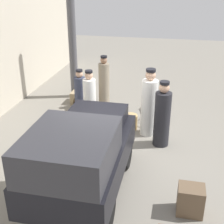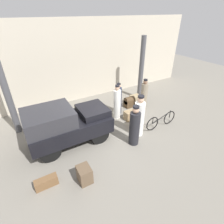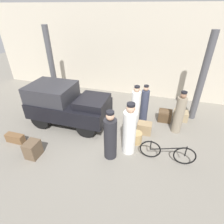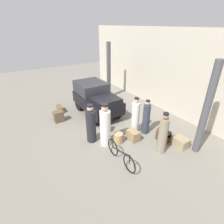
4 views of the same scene
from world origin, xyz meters
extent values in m
plane|color=gray|center=(0.00, 0.00, 0.00)|extent=(30.00, 30.00, 0.00)
cube|color=beige|center=(0.00, 4.08, 2.25)|extent=(16.00, 0.15, 4.50)
cylinder|color=#4C4C51|center=(-3.52, 2.27, 1.82)|extent=(0.27, 0.27, 3.64)
cylinder|color=#4C4C51|center=(3.36, 2.27, 1.82)|extent=(0.27, 0.27, 3.64)
cylinder|color=black|center=(-0.68, 1.11, 0.39)|extent=(0.78, 0.12, 0.78)
cylinder|color=black|center=(-0.68, -0.36, 0.39)|extent=(0.78, 0.12, 0.78)
cylinder|color=black|center=(-2.67, 1.11, 0.39)|extent=(0.78, 0.12, 0.78)
cylinder|color=black|center=(-2.67, -0.36, 0.39)|extent=(0.78, 0.12, 0.78)
cube|color=black|center=(-1.68, 0.38, 0.73)|extent=(3.22, 1.63, 0.63)
cube|color=#2D2D33|center=(-2.40, 0.38, 1.36)|extent=(1.77, 1.50, 0.63)
cube|color=black|center=(-0.63, 0.38, 1.18)|extent=(1.13, 1.27, 0.28)
torus|color=black|center=(2.83, -0.74, 0.34)|extent=(0.69, 0.04, 0.69)
torus|color=black|center=(1.77, -0.74, 0.34)|extent=(0.69, 0.04, 0.69)
cylinder|color=black|center=(2.30, -0.74, 0.51)|extent=(1.07, 0.04, 0.37)
cylinder|color=black|center=(1.77, -0.74, 0.52)|extent=(0.04, 0.04, 0.35)
cylinder|color=black|center=(2.83, -0.74, 0.54)|extent=(0.04, 0.04, 0.39)
cylinder|color=tan|center=(1.23, -0.12, 0.22)|extent=(0.41, 0.41, 0.43)
cylinder|color=#232328|center=(0.51, -1.04, 0.73)|extent=(0.41, 0.41, 1.45)
sphere|color=tan|center=(0.51, -1.04, 1.58)|extent=(0.26, 0.26, 0.26)
cylinder|color=black|center=(0.51, -1.04, 1.71)|extent=(0.24, 0.24, 0.07)
cylinder|color=white|center=(0.96, 1.00, 0.76)|extent=(0.35, 0.35, 1.51)
sphere|color=tan|center=(0.96, 1.00, 1.62)|extent=(0.22, 0.22, 0.22)
cylinder|color=black|center=(0.96, 1.00, 1.73)|extent=(0.21, 0.21, 0.06)
cylinder|color=gray|center=(2.64, 0.99, 0.75)|extent=(0.36, 0.36, 1.50)
sphere|color=#936B51|center=(2.64, 0.99, 1.61)|extent=(0.22, 0.22, 0.22)
cylinder|color=black|center=(2.64, 0.99, 1.72)|extent=(0.21, 0.21, 0.06)
cylinder|color=white|center=(1.04, -0.65, 0.79)|extent=(0.44, 0.44, 1.57)
sphere|color=tan|center=(1.04, -0.65, 1.71)|extent=(0.27, 0.27, 0.27)
cylinder|color=black|center=(1.04, -0.65, 1.85)|extent=(0.26, 0.26, 0.07)
cylinder|color=#33384C|center=(1.27, 1.38, 0.72)|extent=(0.33, 0.33, 1.44)
sphere|color=tan|center=(1.27, 1.38, 1.54)|extent=(0.20, 0.20, 0.20)
cylinder|color=black|center=(1.27, 1.38, 1.64)|extent=(0.19, 0.19, 0.06)
cube|color=brown|center=(-1.96, -1.76, 0.29)|extent=(0.40, 0.49, 0.57)
cube|color=#937A56|center=(1.43, 0.53, 0.23)|extent=(0.55, 0.39, 0.46)
cube|color=#4C3823|center=(2.17, 1.63, 0.20)|extent=(0.54, 0.40, 0.40)
cylinder|color=#4C3823|center=(2.17, 1.63, 0.40)|extent=(0.54, 0.40, 0.40)
cube|color=brown|center=(-3.07, -1.35, 0.16)|extent=(0.69, 0.25, 0.33)
cube|color=#9E8966|center=(2.85, 1.95, 0.20)|extent=(0.59, 0.47, 0.40)
camera|label=1|loc=(-6.78, -1.31, 4.17)|focal=50.00mm
camera|label=2|loc=(-3.09, -5.46, 4.82)|focal=28.00mm
camera|label=3|loc=(1.76, -5.14, 4.34)|focal=28.00mm
camera|label=4|loc=(6.36, -3.64, 4.66)|focal=28.00mm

